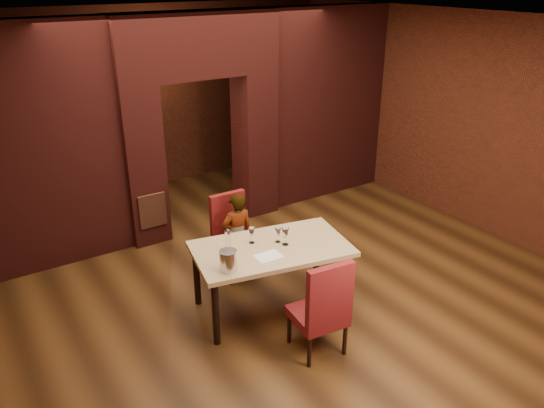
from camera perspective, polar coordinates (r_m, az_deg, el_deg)
The scene contains 23 objects.
floor at distance 7.04m, azimuth 0.12°, elevation -7.90°, with size 8.00×8.00×0.00m, color #4A2C12.
ceiling at distance 6.00m, azimuth 0.15°, elevation 19.03°, with size 7.00×8.00×0.04m, color silver.
wall_back at distance 9.81m, azimuth -13.00°, elevation 10.90°, with size 7.00×0.04×3.20m, color maroon.
wall_right at distance 8.68m, azimuth 20.08°, elevation 8.40°, with size 0.04×8.00×3.20m, color maroon.
pillar_left at distance 7.81m, azimuth -13.90°, elevation 4.06°, with size 0.55×0.55×2.30m, color maroon.
pillar_right at distance 8.57m, azimuth -1.88°, elevation 6.52°, with size 0.55×0.55×2.30m, color maroon.
lintel at distance 7.79m, azimuth -8.29°, elevation 16.60°, with size 2.45×0.55×0.90m, color maroon.
wing_wall_left at distance 7.37m, azimuth -24.59°, elevation 5.07°, with size 2.27×0.35×3.20m, color maroon.
wing_wall_right at distance 9.23m, azimuth 5.72°, elevation 10.59°, with size 2.27×0.35×3.20m, color maroon.
vent_panel at distance 7.77m, azimuth -12.72°, elevation -0.70°, with size 0.40×0.03×0.50m, color #A04D2E.
rear_door at distance 9.76m, azimuth -14.77°, elevation 7.32°, with size 0.90×0.08×2.10m, color black.
rear_door_frame at distance 9.73m, azimuth -14.69°, elevation 7.26°, with size 1.02×0.04×2.22m, color black.
dining_table at distance 6.25m, azimuth -0.08°, elevation -7.93°, with size 1.76×0.99×0.82m, color tan.
chair_far at distance 6.89m, azimuth -3.92°, elevation -3.54°, with size 0.49×0.49×1.08m, color maroon.
chair_near at distance 5.57m, azimuth 4.95°, elevation -10.67°, with size 0.51×0.51×1.12m, color maroon.
person_seated at distance 6.82m, azimuth -3.76°, elevation -3.44°, with size 0.43×0.28×1.17m, color silver.
wine_glass_a at distance 6.09m, azimuth -2.20°, elevation -3.40°, with size 0.08×0.08×0.19m, color white, non-canonical shape.
wine_glass_b at distance 6.11m, azimuth 0.65°, elevation -3.35°, with size 0.07×0.07×0.18m, color white, non-canonical shape.
wine_glass_c at distance 6.04m, azimuth 1.45°, elevation -3.50°, with size 0.09×0.09×0.21m, color white, non-canonical shape.
tasting_sheet at distance 5.85m, azimuth -0.38°, elevation -5.63°, with size 0.29×0.21×0.00m, color white.
wine_bucket at distance 5.56m, azimuth -4.72°, elevation -6.10°, with size 0.19×0.19×0.23m, color #B9B8C0.
water_bottle at distance 5.87m, azimuth -4.73°, elevation -4.02°, with size 0.07×0.07×0.29m, color white.
potted_plant at distance 7.46m, azimuth 1.29°, elevation -3.93°, with size 0.40×0.35×0.45m, color #27591D.
Camera 1 is at (-3.27, -5.00, 3.71)m, focal length 35.00 mm.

